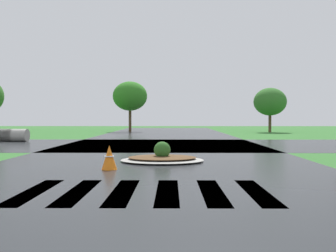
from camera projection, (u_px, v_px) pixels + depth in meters
asphalt_roadway at (155, 164)px, 12.38m from camera, size 10.63×80.00×0.01m
asphalt_cross_road at (162, 145)px, 20.96m from camera, size 90.00×9.57×0.01m
crosswalk_stripes at (145, 192)px, 7.83m from camera, size 4.95×2.86×0.01m
median_island at (162, 158)px, 13.05m from camera, size 2.80×2.21×0.68m
drainage_pipe_stack at (0, 135)px, 23.78m from camera, size 3.48×1.07×0.77m
traffic_cone at (109, 158)px, 11.12m from camera, size 0.45×0.45×0.70m
background_treeline at (116, 96)px, 38.49m from camera, size 46.15×5.35×5.55m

